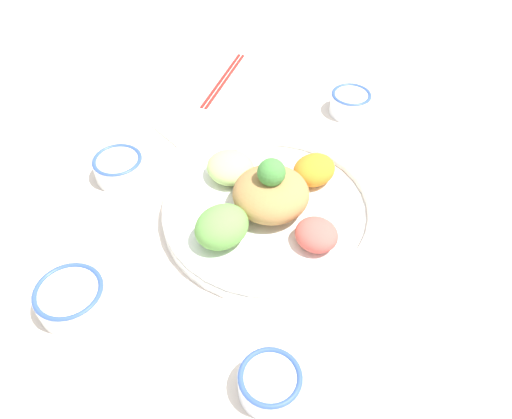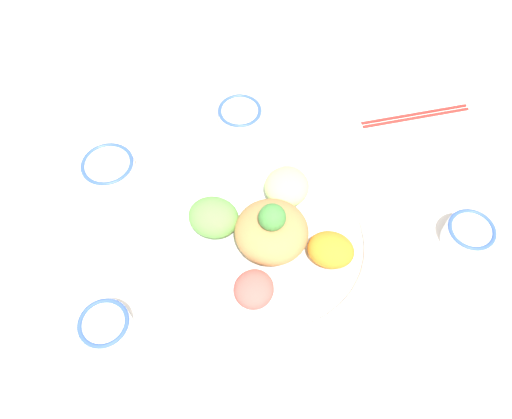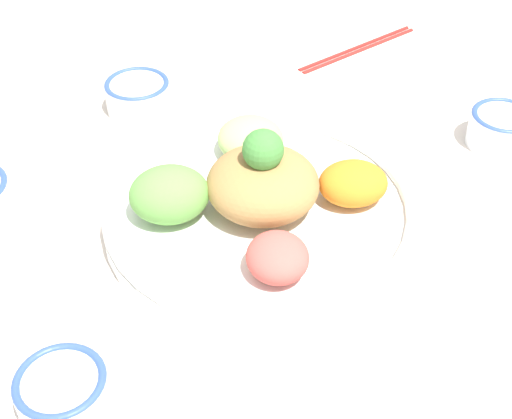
{
  "view_description": "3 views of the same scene",
  "coord_description": "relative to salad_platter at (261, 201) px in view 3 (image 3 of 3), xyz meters",
  "views": [
    {
      "loc": [
        -0.49,
        0.23,
        0.62
      ],
      "look_at": [
        0.01,
        0.02,
        0.05
      ],
      "focal_mm": 35.0,
      "sensor_mm": 36.0,
      "label": 1
    },
    {
      "loc": [
        -0.32,
        -0.23,
        0.79
      ],
      "look_at": [
        0.04,
        0.02,
        0.07
      ],
      "focal_mm": 35.0,
      "sensor_mm": 36.0,
      "label": 2
    },
    {
      "loc": [
        -0.57,
        -0.13,
        0.55
      ],
      "look_at": [
        0.0,
        -0.01,
        0.04
      ],
      "focal_mm": 50.0,
      "sensor_mm": 36.0,
      "label": 3
    }
  ],
  "objects": [
    {
      "name": "ground_plane",
      "position": [
        -0.03,
        0.01,
        -0.03
      ],
      "size": [
        2.4,
        2.4,
        0.0
      ],
      "primitive_type": "plane",
      "color": "silver"
    },
    {
      "name": "salad_platter",
      "position": [
        0.0,
        0.0,
        0.0
      ],
      "size": [
        0.36,
        0.36,
        0.12
      ],
      "color": "white",
      "rests_on": "ground_plane"
    },
    {
      "name": "sauce_bowl_red",
      "position": [
        0.21,
        -0.28,
        -0.0
      ],
      "size": [
        0.08,
        0.08,
        0.05
      ],
      "color": "white",
      "rests_on": "ground_plane"
    },
    {
      "name": "sauce_bowl_dark",
      "position": [
        -0.28,
        0.12,
        -0.0
      ],
      "size": [
        0.08,
        0.08,
        0.04
      ],
      "color": "white",
      "rests_on": "ground_plane"
    },
    {
      "name": "rice_bowl_plain",
      "position": [
        0.19,
        0.21,
        -0.0
      ],
      "size": [
        0.09,
        0.09,
        0.04
      ],
      "color": "white",
      "rests_on": "ground_plane"
    },
    {
      "name": "chopsticks_pair_near",
      "position": [
        0.43,
        -0.07,
        -0.02
      ],
      "size": [
        0.18,
        0.17,
        0.01
      ],
      "rotation": [
        0.0,
        0.0,
        2.41
      ],
      "color": "red",
      "rests_on": "ground_plane"
    },
    {
      "name": "serving_spoon_main",
      "position": [
        0.31,
        0.11,
        -0.02
      ],
      "size": [
        0.13,
        0.06,
        0.01
      ],
      "rotation": [
        0.0,
        0.0,
        3.47
      ],
      "color": "beige",
      "rests_on": "ground_plane"
    }
  ]
}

